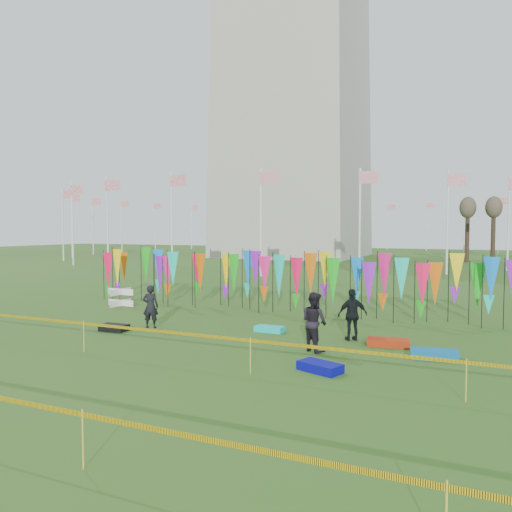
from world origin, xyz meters
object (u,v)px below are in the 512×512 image
at_px(box_kite, 121,297).
at_px(person_left, 151,306).
at_px(person_right, 353,315).
at_px(person_mid, 314,322).
at_px(kite_bag_red, 388,343).
at_px(kite_bag_blue, 320,367).
at_px(kite_bag_turquoise, 270,329).
at_px(kite_bag_teal, 434,354).
at_px(kite_bag_black, 114,328).

height_order(box_kite, person_left, person_left).
bearing_deg(person_right, person_mid, 35.55).
xyz_separation_m(person_mid, kite_bag_red, (1.85, 1.49, -0.75)).
bearing_deg(kite_bag_blue, kite_bag_turquoise, 127.74).
distance_m(person_left, kite_bag_teal, 9.63).
xyz_separation_m(box_kite, person_mid, (10.66, -4.39, 0.45)).
height_order(kite_bag_red, kite_bag_teal, kite_bag_teal).
height_order(kite_bag_red, kite_bag_black, kite_bag_red).
bearing_deg(kite_bag_turquoise, person_right, -2.25).
distance_m(person_left, kite_bag_blue, 7.68).
bearing_deg(kite_bag_blue, box_kite, 151.09).
xyz_separation_m(person_right, kite_bag_black, (-7.90, -1.93, -0.71)).
distance_m(person_left, kite_bag_red, 8.28).
distance_m(person_left, kite_bag_turquoise, 4.35).
height_order(person_mid, kite_bag_teal, person_mid).
bearing_deg(box_kite, person_left, -39.63).
bearing_deg(kite_bag_red, kite_bag_turquoise, 173.71).
xyz_separation_m(box_kite, person_right, (11.34, -2.57, 0.42)).
bearing_deg(kite_bag_black, person_mid, 0.87).
xyz_separation_m(kite_bag_turquoise, kite_bag_blue, (2.99, -3.86, 0.01)).
bearing_deg(person_left, kite_bag_turquoise, 174.20).
height_order(person_left, kite_bag_red, person_left).
bearing_deg(person_mid, person_left, 25.24).
xyz_separation_m(kite_bag_blue, kite_bag_teal, (2.47, 2.47, 0.01)).
relative_size(box_kite, person_mid, 0.47).
height_order(person_right, kite_bag_turquoise, person_right).
distance_m(person_mid, kite_bag_turquoise, 3.04).
xyz_separation_m(person_left, person_right, (7.05, 0.99, 0.05)).
xyz_separation_m(kite_bag_turquoise, kite_bag_teal, (5.46, -1.40, 0.02)).
height_order(person_mid, person_right, person_mid).
height_order(kite_bag_turquoise, kite_bag_blue, kite_bag_blue).
height_order(person_left, kite_bag_teal, person_left).
bearing_deg(kite_bag_turquoise, kite_bag_black, -157.73).
distance_m(person_right, kite_bag_teal, 2.95).
bearing_deg(person_mid, kite_bag_red, -108.53).
relative_size(box_kite, kite_bag_blue, 0.76).
relative_size(box_kite, kite_bag_turquoise, 0.82).
distance_m(person_mid, kite_bag_red, 2.49).
distance_m(person_mid, kite_bag_blue, 2.20).
height_order(box_kite, kite_bag_red, box_kite).
relative_size(kite_bag_turquoise, kite_bag_black, 1.05).
distance_m(box_kite, person_right, 11.63).
height_order(person_right, kite_bag_teal, person_right).
bearing_deg(kite_bag_blue, person_left, 158.87).
distance_m(person_right, kite_bag_black, 8.16).
bearing_deg(kite_bag_red, person_left, -175.46).
relative_size(kite_bag_red, kite_bag_black, 1.30).
distance_m(box_kite, kite_bag_turquoise, 8.80).
bearing_deg(person_left, kite_bag_red, 163.88).
bearing_deg(person_mid, kite_bag_turquoise, -8.42).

